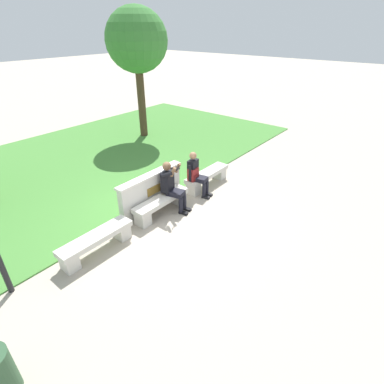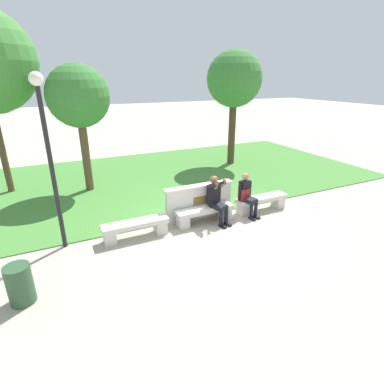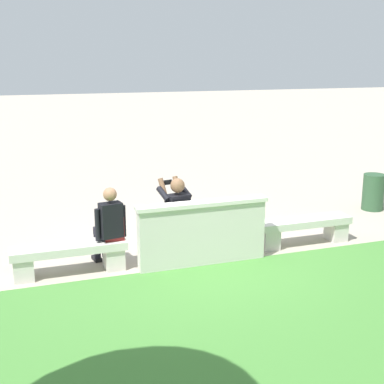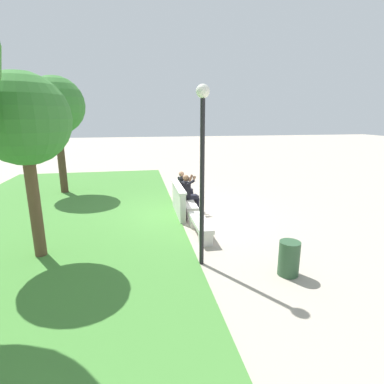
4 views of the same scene
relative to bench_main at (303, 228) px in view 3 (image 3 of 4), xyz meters
name	(u,v)px [view 3 (image 3 of 4)]	position (x,y,z in m)	size (l,w,h in m)	color
ground_plane	(195,258)	(1.95, 0.00, -0.29)	(80.00, 80.00, 0.00)	#B2A593
bench_main	(303,228)	(0.00, 0.00, 0.00)	(1.66, 0.40, 0.45)	beige
bench_near	(195,240)	(1.95, 0.00, 0.00)	(1.66, 0.40, 0.45)	beige
bench_mid	(69,255)	(3.89, 0.00, 0.00)	(1.66, 0.40, 0.45)	beige
backrest_wall_with_plaque	(203,233)	(1.95, 0.34, 0.22)	(2.04, 0.24, 1.01)	beige
person_photographer	(174,214)	(2.27, -0.07, 0.44)	(0.53, 0.78, 1.32)	black
person_distant	(109,225)	(3.29, -0.07, 0.38)	(0.47, 0.71, 1.26)	black
backpack	(114,228)	(3.23, -0.01, 0.33)	(0.28, 0.24, 0.43)	maroon
trash_bin	(373,192)	(-2.47, -1.39, 0.08)	(0.44, 0.44, 0.75)	#2D5133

